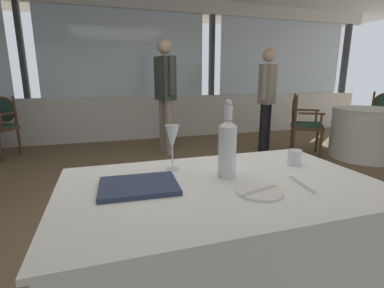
% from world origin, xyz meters
% --- Properties ---
extents(ground_plane, '(14.31, 14.31, 0.00)m').
position_xyz_m(ground_plane, '(0.00, 0.00, 0.00)').
color(ground_plane, '#756047').
extents(window_wall_far, '(11.01, 0.14, 2.69)m').
position_xyz_m(window_wall_far, '(0.00, 3.65, 1.07)').
color(window_wall_far, silver).
rests_on(window_wall_far, ground_plane).
extents(foreground_table, '(1.36, 0.83, 0.76)m').
position_xyz_m(foreground_table, '(0.00, -0.94, 0.38)').
color(foreground_table, white).
rests_on(foreground_table, ground_plane).
extents(side_plate, '(0.18, 0.18, 0.01)m').
position_xyz_m(side_plate, '(0.10, -1.09, 0.77)').
color(side_plate, white).
rests_on(side_plate, foreground_table).
extents(butter_knife, '(0.18, 0.06, 0.00)m').
position_xyz_m(butter_knife, '(0.10, -1.09, 0.77)').
color(butter_knife, silver).
rests_on(butter_knife, foreground_table).
extents(dinner_fork, '(0.04, 0.19, 0.00)m').
position_xyz_m(dinner_fork, '(0.31, -1.07, 0.76)').
color(dinner_fork, silver).
rests_on(dinner_fork, foreground_table).
extents(water_bottle, '(0.08, 0.08, 0.35)m').
position_xyz_m(water_bottle, '(0.05, -0.88, 0.90)').
color(water_bottle, white).
rests_on(water_bottle, foreground_table).
extents(wine_glass, '(0.07, 0.07, 0.22)m').
position_xyz_m(wine_glass, '(-0.16, -0.70, 0.92)').
color(wine_glass, white).
rests_on(wine_glass, foreground_table).
extents(water_tumbler, '(0.07, 0.07, 0.08)m').
position_xyz_m(water_tumbler, '(0.46, -0.82, 0.80)').
color(water_tumbler, white).
rests_on(water_tumbler, foreground_table).
extents(menu_book, '(0.33, 0.26, 0.02)m').
position_xyz_m(menu_book, '(-0.35, -0.90, 0.77)').
color(menu_book, '#2D3856').
rests_on(menu_book, foreground_table).
extents(background_table_1, '(1.01, 1.01, 0.76)m').
position_xyz_m(background_table_1, '(3.31, 1.20, 0.38)').
color(background_table_1, white).
rests_on(background_table_1, ground_plane).
extents(dining_chair_1_0, '(0.64, 0.65, 0.95)m').
position_xyz_m(dining_chair_1_0, '(2.53, 1.71, 0.56)').
color(dining_chair_1_0, brown).
rests_on(dining_chair_1_0, ground_plane).
extents(dining_chair_1_2, '(0.62, 0.64, 0.97)m').
position_xyz_m(dining_chair_1_2, '(4.14, 1.63, 0.56)').
color(dining_chair_1_2, brown).
rests_on(dining_chair_1_2, ground_plane).
extents(diner_person_0, '(0.41, 0.39, 1.65)m').
position_xyz_m(diner_person_0, '(2.00, 1.92, 0.94)').
color(diner_person_0, black).
rests_on(diner_person_0, ground_plane).
extents(diner_person_1, '(0.29, 0.51, 1.78)m').
position_xyz_m(diner_person_1, '(0.47, 2.36, 1.02)').
color(diner_person_1, gray).
rests_on(diner_person_1, ground_plane).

